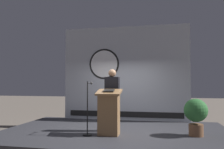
{
  "coord_description": "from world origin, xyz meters",
  "views": [
    {
      "loc": [
        1.19,
        -6.26,
        1.64
      ],
      "look_at": [
        -0.06,
        -0.16,
        1.89
      ],
      "focal_mm": 35.76,
      "sensor_mm": 36.0,
      "label": 1
    }
  ],
  "objects_px": {
    "microphone_stand": "(88,116)",
    "potted_plant": "(196,113)",
    "speaker_person": "(112,99)",
    "podium": "(109,112)"
  },
  "relations": [
    {
      "from": "speaker_person",
      "to": "potted_plant",
      "type": "height_order",
      "value": "speaker_person"
    },
    {
      "from": "potted_plant",
      "to": "speaker_person",
      "type": "bearing_deg",
      "value": 176.37
    },
    {
      "from": "microphone_stand",
      "to": "potted_plant",
      "type": "bearing_deg",
      "value": 9.18
    },
    {
      "from": "podium",
      "to": "speaker_person",
      "type": "xyz_separation_m",
      "value": [
        -0.01,
        0.48,
        0.31
      ]
    },
    {
      "from": "potted_plant",
      "to": "microphone_stand",
      "type": "bearing_deg",
      "value": -170.82
    },
    {
      "from": "speaker_person",
      "to": "microphone_stand",
      "type": "height_order",
      "value": "speaker_person"
    },
    {
      "from": "speaker_person",
      "to": "microphone_stand",
      "type": "xyz_separation_m",
      "value": [
        -0.53,
        -0.58,
        -0.41
      ]
    },
    {
      "from": "speaker_person",
      "to": "microphone_stand",
      "type": "bearing_deg",
      "value": -132.29
    },
    {
      "from": "podium",
      "to": "potted_plant",
      "type": "xyz_separation_m",
      "value": [
        2.2,
        0.34,
        -0.01
      ]
    },
    {
      "from": "podium",
      "to": "potted_plant",
      "type": "distance_m",
      "value": 2.23
    }
  ]
}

